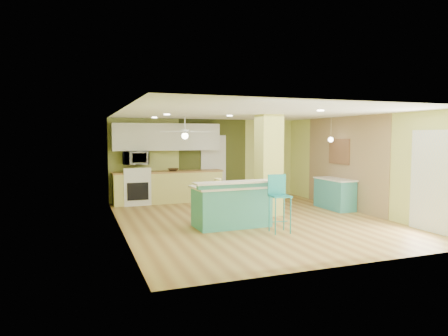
{
  "coord_description": "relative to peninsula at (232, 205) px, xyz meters",
  "views": [
    {
      "loc": [
        -3.84,
        -8.42,
        1.97
      ],
      "look_at": [
        -0.57,
        0.4,
        1.22
      ],
      "focal_mm": 32.0,
      "sensor_mm": 36.0,
      "label": 1
    }
  ],
  "objects": [
    {
      "name": "ceiling",
      "position": [
        0.69,
        0.4,
        2.03
      ],
      "size": [
        6.0,
        7.0,
        0.01
      ],
      "primitive_type": "cube",
      "color": "white",
      "rests_on": "wall_back"
    },
    {
      "name": "peninsula",
      "position": [
        0.0,
        0.0,
        0.0
      ],
      "size": [
        1.95,
        1.08,
        1.03
      ],
      "rotation": [
        0.0,
        0.0,
        0.03
      ],
      "color": "teal",
      "rests_on": "floor"
    },
    {
      "name": "stove",
      "position": [
        -1.56,
        3.59,
        -0.02
      ],
      "size": [
        0.76,
        0.66,
        1.08
      ],
      "color": "white",
      "rests_on": "floor"
    },
    {
      "name": "interior_door",
      "position": [
        0.89,
        3.86,
        0.52
      ],
      "size": [
        0.82,
        0.05,
        2.0
      ],
      "primitive_type": "cube",
      "color": "silver",
      "rests_on": "floor"
    },
    {
      "name": "wall_front",
      "position": [
        0.69,
        -3.1,
        0.77
      ],
      "size": [
        6.0,
        0.01,
        2.5
      ],
      "primitive_type": "cube",
      "color": "#C9D270",
      "rests_on": "floor"
    },
    {
      "name": "fruit_bowl",
      "position": [
        -0.48,
        3.51,
        0.5
      ],
      "size": [
        0.4,
        0.4,
        0.08
      ],
      "primitive_type": "imported",
      "rotation": [
        0.0,
        0.0,
        -0.21
      ],
      "color": "#352515",
      "rests_on": "kitchen_run"
    },
    {
      "name": "floor",
      "position": [
        0.69,
        0.4,
        -0.48
      ],
      "size": [
        6.0,
        7.0,
        0.01
      ],
      "primitive_type": "cube",
      "color": "olive",
      "rests_on": "ground"
    },
    {
      "name": "pendant_lamp",
      "position": [
        3.34,
        1.15,
        1.41
      ],
      "size": [
        0.14,
        0.14,
        0.69
      ],
      "color": "silver",
      "rests_on": "ceiling"
    },
    {
      "name": "wall_back",
      "position": [
        0.69,
        3.91,
        0.77
      ],
      "size": [
        6.0,
        0.01,
        2.5
      ],
      "primitive_type": "cube",
      "color": "#C9D270",
      "rests_on": "floor"
    },
    {
      "name": "column",
      "position": [
        1.34,
        0.9,
        0.77
      ],
      "size": [
        0.55,
        0.55,
        2.5
      ],
      "primitive_type": "cube",
      "color": "#BEC059",
      "rests_on": "floor"
    },
    {
      "name": "side_counter",
      "position": [
        3.39,
        1.0,
        -0.06
      ],
      "size": [
        0.55,
        1.29,
        0.83
      ],
      "color": "teal",
      "rests_on": "floor"
    },
    {
      "name": "wood_panel",
      "position": [
        3.68,
        1.0,
        0.77
      ],
      "size": [
        0.02,
        3.4,
        2.5
      ],
      "primitive_type": "cube",
      "color": "#886D4E",
      "rests_on": "floor"
    },
    {
      "name": "wall_decor",
      "position": [
        3.65,
        1.2,
        1.07
      ],
      "size": [
        0.03,
        0.9,
        0.7
      ],
      "primitive_type": "cube",
      "color": "brown",
      "rests_on": "wood_panel"
    },
    {
      "name": "french_door",
      "position": [
        3.66,
        -1.9,
        0.57
      ],
      "size": [
        0.04,
        1.08,
        2.1
      ],
      "primitive_type": "cube",
      "color": "white",
      "rests_on": "floor"
    },
    {
      "name": "wall_right",
      "position": [
        3.69,
        0.4,
        0.77
      ],
      "size": [
        0.01,
        7.0,
        2.5
      ],
      "primitive_type": "cube",
      "color": "#C9D270",
      "rests_on": "floor"
    },
    {
      "name": "upper_cabinets",
      "position": [
        -0.61,
        3.72,
        1.47
      ],
      "size": [
        3.2,
        0.34,
        0.8
      ],
      "primitive_type": "cube",
      "color": "white",
      "rests_on": "wall_back"
    },
    {
      "name": "kitchen_run",
      "position": [
        -0.61,
        3.6,
        -0.01
      ],
      "size": [
        3.25,
        0.63,
        0.94
      ],
      "color": "#DED974",
      "rests_on": "floor"
    },
    {
      "name": "canister",
      "position": [
        -0.35,
        -0.08,
        0.51
      ],
      "size": [
        0.15,
        0.15,
        0.18
      ],
      "primitive_type": "cylinder",
      "color": "gold",
      "rests_on": "peninsula"
    },
    {
      "name": "bar_stool",
      "position": [
        0.72,
        -0.79,
        0.31
      ],
      "size": [
        0.42,
        0.42,
        1.18
      ],
      "rotation": [
        0.0,
        0.0,
        -0.09
      ],
      "color": "teal",
      "rests_on": "floor"
    },
    {
      "name": "olive_accent",
      "position": [
        0.89,
        3.89,
        0.77
      ],
      "size": [
        2.2,
        0.02,
        2.5
      ],
      "primitive_type": "cube",
      "color": "#42481C",
      "rests_on": "floor"
    },
    {
      "name": "microwave",
      "position": [
        -1.56,
        3.6,
        0.87
      ],
      "size": [
        0.7,
        0.48,
        0.39
      ],
      "primitive_type": "imported",
      "color": "white",
      "rests_on": "wall_back"
    },
    {
      "name": "ceiling_fan",
      "position": [
        -0.41,
        2.4,
        1.6
      ],
      "size": [
        1.41,
        1.41,
        0.61
      ],
      "color": "silver",
      "rests_on": "ceiling"
    },
    {
      "name": "wall_left",
      "position": [
        -2.32,
        0.4,
        0.77
      ],
      "size": [
        0.01,
        7.0,
        2.5
      ],
      "primitive_type": "cube",
      "color": "#C9D270",
      "rests_on": "floor"
    }
  ]
}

